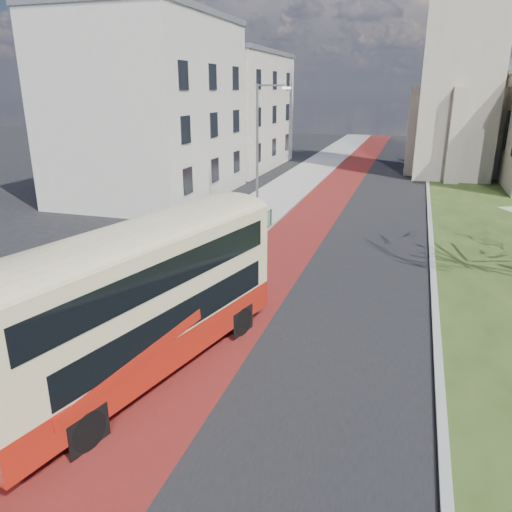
% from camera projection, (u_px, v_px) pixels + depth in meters
% --- Properties ---
extents(ground, '(160.00, 160.00, 0.00)m').
position_uv_depth(ground, '(220.00, 371.00, 14.56)').
color(ground, black).
rests_on(ground, ground).
extents(road_carriageway, '(9.00, 120.00, 0.01)m').
position_uv_depth(road_carriageway, '(355.00, 216.00, 32.21)').
color(road_carriageway, black).
rests_on(road_carriageway, ground).
extents(bus_lane, '(3.40, 120.00, 0.01)m').
position_uv_depth(bus_lane, '(314.00, 213.00, 32.98)').
color(bus_lane, '#591414').
rests_on(bus_lane, ground).
extents(pavement_west, '(4.00, 120.00, 0.12)m').
position_uv_depth(pavement_west, '(259.00, 209.00, 34.05)').
color(pavement_west, gray).
rests_on(pavement_west, ground).
extents(kerb_west, '(0.25, 120.00, 0.13)m').
position_uv_depth(kerb_west, '(287.00, 211.00, 33.47)').
color(kerb_west, '#999993').
rests_on(kerb_west, ground).
extents(kerb_east, '(0.25, 80.00, 0.13)m').
position_uv_depth(kerb_east, '(429.00, 213.00, 32.68)').
color(kerb_east, '#999993').
rests_on(kerb_east, ground).
extents(pedestrian_railing, '(0.07, 24.00, 1.12)m').
position_uv_depth(pedestrian_railing, '(186.00, 291.00, 18.84)').
color(pedestrian_railing, black).
rests_on(pedestrian_railing, ground).
extents(street_block_near, '(10.30, 14.30, 13.00)m').
position_uv_depth(street_block_near, '(150.00, 108.00, 36.37)').
color(street_block_near, beige).
rests_on(street_block_near, ground).
extents(street_block_far, '(10.30, 16.30, 11.50)m').
position_uv_depth(street_block_far, '(227.00, 110.00, 51.07)').
color(street_block_far, beige).
rests_on(street_block_far, ground).
extents(streetlamp, '(2.13, 0.18, 8.00)m').
position_uv_depth(streetlamp, '(260.00, 144.00, 30.61)').
color(streetlamp, gray).
rests_on(streetlamp, pavement_west).
extents(bus, '(4.64, 10.44, 4.25)m').
position_uv_depth(bus, '(140.00, 296.00, 13.70)').
color(bus, '#A01B0E').
rests_on(bus, ground).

